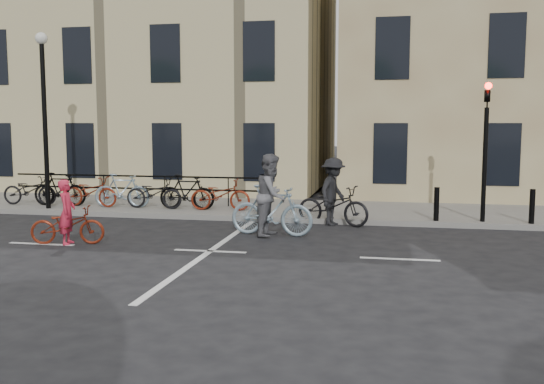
% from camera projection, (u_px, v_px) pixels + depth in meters
% --- Properties ---
extents(ground, '(120.00, 120.00, 0.00)m').
position_uv_depth(ground, '(210.00, 251.00, 13.03)').
color(ground, black).
rests_on(ground, ground).
extents(sidewalk, '(46.00, 4.00, 0.15)m').
position_uv_depth(sidewalk, '(146.00, 206.00, 19.64)').
color(sidewalk, slate).
rests_on(sidewalk, ground).
extents(building_east, '(14.00, 10.00, 12.00)m').
position_uv_depth(building_east, '(532.00, 34.00, 23.28)').
color(building_east, tan).
rests_on(building_east, sidewalk).
extents(building_west, '(20.00, 10.00, 10.00)m').
position_uv_depth(building_west, '(100.00, 69.00, 26.85)').
color(building_west, tan).
rests_on(building_west, sidewalk).
extents(traffic_light, '(0.18, 0.30, 3.90)m').
position_uv_depth(traffic_light, '(486.00, 134.00, 15.80)').
color(traffic_light, black).
rests_on(traffic_light, sidewalk).
extents(lamp_post, '(0.36, 0.36, 5.28)m').
position_uv_depth(lamp_post, '(44.00, 98.00, 18.18)').
color(lamp_post, black).
rests_on(lamp_post, sidewalk).
extents(bollard_east, '(0.14, 0.14, 0.90)m').
position_uv_depth(bollard_east, '(436.00, 204.00, 16.15)').
color(bollard_east, black).
rests_on(bollard_east, sidewalk).
extents(bollard_west, '(0.14, 0.14, 0.90)m').
position_uv_depth(bollard_west, '(532.00, 206.00, 15.69)').
color(bollard_west, black).
rests_on(bollard_west, sidewalk).
extents(parked_bikes, '(8.30, 1.23, 1.05)m').
position_uv_depth(parked_bikes, '(123.00, 192.00, 18.71)').
color(parked_bikes, black).
rests_on(parked_bikes, sidewalk).
extents(cyclist_pink, '(1.75, 0.96, 1.48)m').
position_uv_depth(cyclist_pink, '(67.00, 222.00, 13.75)').
color(cyclist_pink, maroon).
rests_on(cyclist_pink, ground).
extents(cyclist_grey, '(2.13, 1.06, 2.01)m').
position_uv_depth(cyclist_grey, '(272.00, 203.00, 14.77)').
color(cyclist_grey, '#839CAC').
rests_on(cyclist_grey, ground).
extents(cyclist_dark, '(2.18, 1.35, 1.83)m').
position_uv_depth(cyclist_dark, '(333.00, 199.00, 16.32)').
color(cyclist_dark, black).
rests_on(cyclist_dark, ground).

